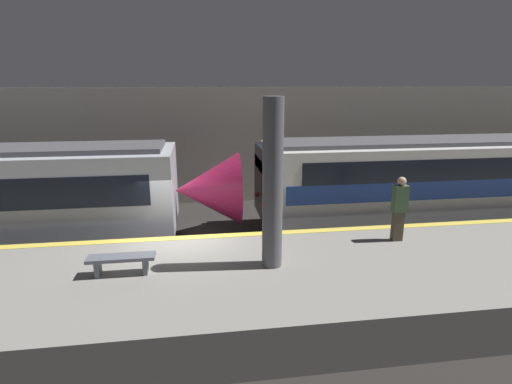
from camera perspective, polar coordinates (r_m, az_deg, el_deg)
ground_plane at (r=12.10m, az=-10.42°, el=-11.04°), size 120.00×120.00×0.00m
platform at (r=9.75m, az=-11.05°, el=-14.29°), size 40.00×4.73×1.11m
station_rear_barrier at (r=18.08m, az=-10.09°, el=6.35°), size 50.00×0.15×5.14m
support_pillar_near at (r=9.08m, az=2.39°, el=0.97°), size 0.47×0.47×3.95m
train_boxy at (r=17.51m, az=29.60°, el=1.45°), size 17.26×3.08×3.36m
person_waiting at (r=11.53m, az=19.79°, el=-2.03°), size 0.38×0.24×1.81m
platform_bench at (r=9.67m, az=-18.68°, el=-9.26°), size 1.50×0.40×0.45m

